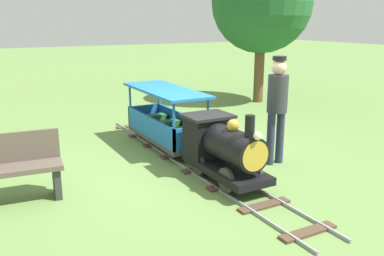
# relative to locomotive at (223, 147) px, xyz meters

# --- Properties ---
(ground_plane) EXTENTS (60.00, 60.00, 0.00)m
(ground_plane) POSITION_rel_locomotive_xyz_m (0.00, -0.91, -0.48)
(ground_plane) COLOR #608442
(track) EXTENTS (0.68, 5.70, 0.04)m
(track) POSITION_rel_locomotive_xyz_m (0.00, -0.87, -0.47)
(track) COLOR gray
(track) RESTS_ON ground_plane
(locomotive) EXTENTS (0.64, 1.45, 0.99)m
(locomotive) POSITION_rel_locomotive_xyz_m (0.00, 0.00, 0.00)
(locomotive) COLOR black
(locomotive) RESTS_ON ground_plane
(passenger_car) EXTENTS (0.74, 2.00, 0.97)m
(passenger_car) POSITION_rel_locomotive_xyz_m (0.00, -1.77, -0.06)
(passenger_car) COLOR #3F3F3F
(passenger_car) RESTS_ON ground_plane
(conductor_person) EXTENTS (0.30, 0.30, 1.62)m
(conductor_person) POSITION_rel_locomotive_xyz_m (-1.09, -0.22, 0.47)
(conductor_person) COLOR #282D47
(conductor_person) RESTS_ON ground_plane
(park_bench) EXTENTS (1.33, 0.52, 0.82)m
(park_bench) POSITION_rel_locomotive_xyz_m (2.62, -0.68, -0.07)
(park_bench) COLOR brown
(park_bench) RESTS_ON ground_plane
(oak_tree_near) EXTENTS (2.55, 2.55, 3.83)m
(oak_tree_near) POSITION_rel_locomotive_xyz_m (-3.91, -4.28, 2.06)
(oak_tree_near) COLOR brown
(oak_tree_near) RESTS_ON ground_plane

